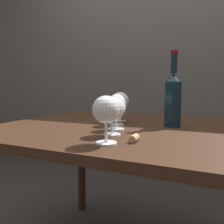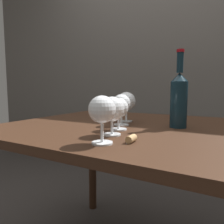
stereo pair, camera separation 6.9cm
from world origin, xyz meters
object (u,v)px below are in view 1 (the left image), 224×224
Objects in this scene: wine_glass_merlot at (112,110)px; wine_glass_chardonnay at (117,104)px; cork at (134,138)px; wine_bottle at (173,98)px; wine_glass_cabernet at (115,109)px; wine_glass_amber at (120,102)px; wine_glass_port at (106,111)px.

wine_glass_chardonnay is (-0.06, 0.20, 0.00)m from wine_glass_merlot.
cork is at bearing -58.51° from wine_glass_chardonnay.
wine_glass_cabernet is at bearing -140.38° from wine_bottle.
wine_glass_merlot is 1.07× the size of wine_glass_cabernet.
wine_glass_amber is (-0.06, 0.21, 0.02)m from wine_glass_cabernet.
wine_glass_amber is (-0.11, 0.42, 0.00)m from wine_glass_port.
cork is at bearing 37.86° from wine_glass_port.
wine_glass_cabernet is 0.85× the size of wine_glass_amber.
wine_glass_port is at bearing -75.02° from wine_glass_cabernet.
wine_glass_amber reaches higher than cork.
wine_glass_chardonnay is at bearing 121.49° from cork.
wine_glass_port reaches higher than wine_glass_chardonnay.
wine_glass_cabernet is at bearing 105.75° from wine_glass_merlot.
wine_glass_chardonnay is at bearing 106.96° from wine_glass_merlot.
wine_glass_port reaches higher than wine_glass_cabernet.
wine_glass_merlot is 0.31m from wine_glass_amber.
wine_glass_chardonnay is 0.11m from wine_glass_amber.
wine_glass_merlot is 3.17× the size of cork.
wine_glass_port is 1.02× the size of wine_glass_chardonnay.
cork is at bearing -63.42° from wine_glass_amber.
wine_glass_amber is at bearing 103.00° from wine_glass_chardonnay.
wine_bottle is at bearing 39.62° from wine_glass_cabernet.
wine_glass_port is 0.44× the size of wine_bottle.
wine_bottle is 7.54× the size of cork.
wine_glass_amber is 3.48× the size of cork.
wine_bottle reaches higher than wine_glass_amber.
wine_glass_merlot reaches higher than cork.
wine_bottle is at bearing -9.55° from wine_glass_amber.
wine_glass_merlot reaches higher than wine_glass_cabernet.
wine_glass_amber is (-0.08, 0.30, 0.01)m from wine_glass_merlot.
cork is at bearing -51.49° from wine_glass_cabernet.
wine_glass_chardonnay is at bearing 108.12° from wine_glass_cabernet.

